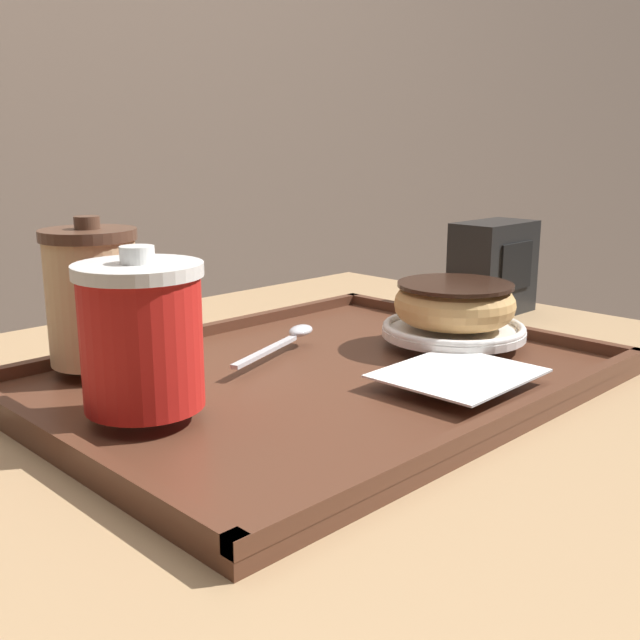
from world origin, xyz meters
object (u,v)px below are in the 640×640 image
(donut_chocolate_glazed, at_px, (455,303))
(spoon, at_px, (291,336))
(coffee_cup_front, at_px, (142,335))
(napkin_dispenser, at_px, (493,268))
(coffee_cup_rear, at_px, (92,296))

(donut_chocolate_glazed, distance_m, spoon, 0.18)
(coffee_cup_front, distance_m, napkin_dispenser, 0.56)
(coffee_cup_rear, height_order, napkin_dispenser, coffee_cup_rear)
(coffee_cup_front, relative_size, spoon, 0.85)
(napkin_dispenser, bearing_deg, donut_chocolate_glazed, -157.43)
(coffee_cup_front, bearing_deg, donut_chocolate_glazed, -6.98)
(napkin_dispenser, bearing_deg, spoon, 177.06)
(coffee_cup_front, xyz_separation_m, donut_chocolate_glazed, (0.35, -0.04, -0.02))
(coffee_cup_rear, xyz_separation_m, donut_chocolate_glazed, (0.32, -0.18, -0.03))
(donut_chocolate_glazed, distance_m, napkin_dispenser, 0.23)
(donut_chocolate_glazed, bearing_deg, coffee_cup_front, 173.02)
(coffee_cup_front, height_order, napkin_dispenser, coffee_cup_front)
(spoon, bearing_deg, donut_chocolate_glazed, -57.86)
(coffee_cup_rear, bearing_deg, spoon, -21.96)
(donut_chocolate_glazed, xyz_separation_m, napkin_dispenser, (0.21, 0.09, 0.00))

